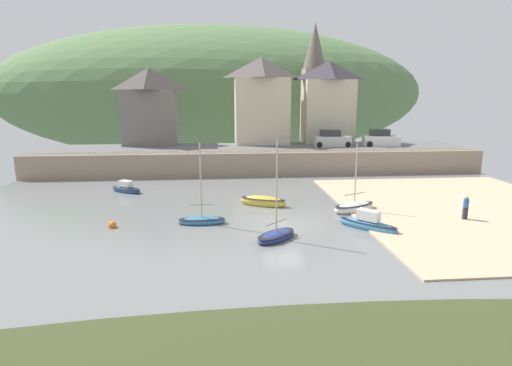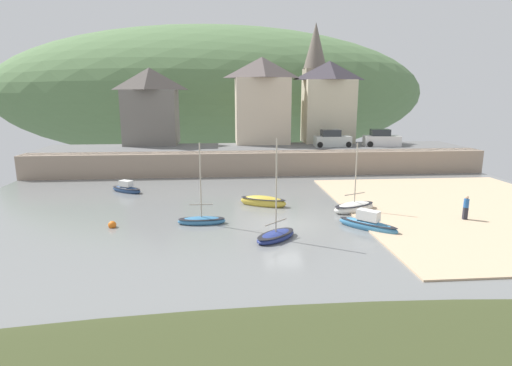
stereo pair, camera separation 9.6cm
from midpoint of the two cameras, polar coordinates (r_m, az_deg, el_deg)
The scene contains 17 objects.
ground at distance 18.55m, azimuth 12.81°, elevation -14.01°, with size 48.00×41.00×0.61m.
quay_seawall at distance 43.58m, azimuth 0.28°, elevation 3.09°, with size 48.00×9.40×2.40m.
hillside_backdrop at distance 80.56m, azimuth -6.32°, elevation 12.29°, with size 80.00×44.00×24.20m.
waterfront_building_left at distance 51.23m, azimuth -14.56°, elevation 10.39°, with size 6.41×5.64×8.96m.
waterfront_building_centre at distance 50.80m, azimuth 0.69°, elevation 11.49°, with size 6.67×5.80×10.26m.
waterfront_building_right at distance 52.28m, azimuth 9.91°, elevation 11.13°, with size 6.36×4.31×9.86m.
church_with_spire at distance 55.97m, azimuth 8.01°, elevation 13.99°, with size 3.00×3.00×14.93m.
fishing_boat_green at distance 30.50m, azimuth 13.40°, elevation -3.28°, with size 3.75×2.69×5.15m.
rowboat_small_beached at distance 24.07m, azimuth 2.71°, elevation -7.27°, with size 3.06×2.95×6.01m.
motorboat_with_cabin at distance 31.15m, azimuth 0.90°, elevation -2.61°, with size 3.74×2.50×0.97m.
sailboat_nearest_shore at distance 26.70m, azimuth 15.21°, elevation -5.50°, with size 3.42×3.43×1.40m.
sailboat_tall_mast at distance 27.07m, azimuth -7.65°, elevation -5.14°, with size 3.12×1.07×5.44m.
sailboat_far_left at distance 37.14m, azimuth -17.69°, elevation -0.78°, with size 3.16×2.57×1.16m.
parked_car_near_slipway at distance 48.04m, azimuth 10.41°, elevation 5.97°, with size 4.11×1.82×1.95m.
parked_car_by_wall at distance 49.91m, azimuth 16.92°, elevation 5.87°, with size 4.27×2.17×1.95m.
person_on_slipway at distance 30.64m, azimuth 27.08°, elevation -2.90°, with size 0.34×0.34×1.62m.
mooring_buoy at distance 27.67m, azimuth -19.46°, elevation -5.55°, with size 0.51×0.51×0.51m.
Camera 1 is at (-4.05, -25.34, 8.26)m, focal length 28.75 mm.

